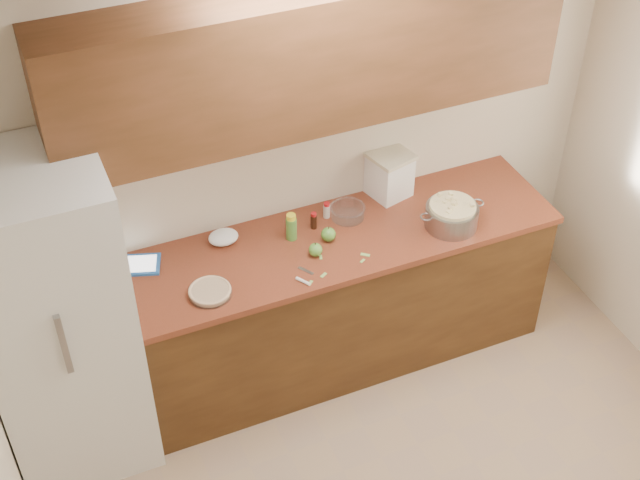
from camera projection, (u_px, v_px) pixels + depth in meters
name	position (u px, v px, depth m)	size (l,w,h in m)	color
room_shell	(471.00, 388.00, 3.53)	(3.60, 3.60, 3.60)	tan
counter_run	(323.00, 302.00, 5.11)	(2.64, 0.68, 0.92)	#543417
upper_cabinets	(311.00, 57.00, 4.26)	(2.60, 0.34, 0.70)	brown
fridge	(57.00, 322.00, 4.37)	(0.70, 0.70, 1.80)	silver
pie	(210.00, 292.00, 4.48)	(0.22, 0.22, 0.04)	silver
colander	(452.00, 215.00, 4.87)	(0.39, 0.29, 0.15)	gray
flour_canister	(389.00, 174.00, 5.05)	(0.27, 0.27, 0.27)	white
tablet	(139.00, 265.00, 4.65)	(0.26, 0.23, 0.02)	#2662B6
paring_knife	(303.00, 280.00, 4.57)	(0.11, 0.16, 0.02)	gray
lemon_bottle	(291.00, 227.00, 4.78)	(0.06, 0.06, 0.16)	#4C8C38
cinnamon_shaker	(327.00, 210.00, 4.95)	(0.04, 0.04, 0.10)	beige
vanilla_bottle	(314.00, 221.00, 4.87)	(0.04, 0.04, 0.10)	black
mixing_bowl	(348.00, 211.00, 4.95)	(0.20, 0.20, 0.07)	silver
paper_towel	(223.00, 237.00, 4.79)	(0.16, 0.13, 0.07)	white
apple_left	(315.00, 250.00, 4.70)	(0.07, 0.07, 0.09)	#569233
apple_center	(328.00, 234.00, 4.79)	(0.08, 0.08, 0.09)	#569233
peel_a	(310.00, 283.00, 4.56)	(0.04, 0.02, 0.00)	#8BB859
peel_b	(365.00, 255.00, 4.72)	(0.05, 0.02, 0.00)	#8BB859
peel_c	(324.00, 275.00, 4.60)	(0.04, 0.02, 0.00)	#8BB859
peel_d	(321.00, 257.00, 4.71)	(0.04, 0.01, 0.00)	#8BB859
peel_e	(363.00, 261.00, 4.69)	(0.03, 0.01, 0.00)	#8BB859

